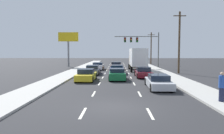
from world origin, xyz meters
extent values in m
plane|color=#2B2B2D|center=(0.00, 25.00, 0.00)|extent=(140.00, 140.00, 0.00)
cube|color=#B2AFA8|center=(6.60, 20.00, 0.07)|extent=(2.70, 80.00, 0.14)
cube|color=#B2AFA8|center=(-6.60, 20.00, 0.07)|extent=(2.70, 80.00, 0.14)
cube|color=silver|center=(-1.70, -1.15, 0.00)|extent=(0.14, 2.00, 0.01)
cube|color=silver|center=(-1.70, 3.85, 0.00)|extent=(0.14, 2.00, 0.01)
cube|color=silver|center=(-1.70, 8.85, 0.00)|extent=(0.14, 2.00, 0.01)
cube|color=silver|center=(-1.70, 13.85, 0.00)|extent=(0.14, 2.00, 0.01)
cube|color=silver|center=(-1.70, 18.85, 0.00)|extent=(0.14, 2.00, 0.01)
cube|color=silver|center=(-1.70, 23.85, 0.00)|extent=(0.14, 2.00, 0.01)
cube|color=silver|center=(-1.70, 28.85, 0.00)|extent=(0.14, 2.00, 0.01)
cube|color=silver|center=(-1.70, 33.85, 0.00)|extent=(0.14, 2.00, 0.01)
cube|color=silver|center=(-1.70, 38.85, 0.00)|extent=(0.14, 2.00, 0.01)
cube|color=silver|center=(-1.70, 43.85, 0.00)|extent=(0.14, 2.00, 0.01)
cube|color=silver|center=(-1.70, 48.85, 0.00)|extent=(0.14, 2.00, 0.01)
cube|color=silver|center=(1.70, -1.15, 0.00)|extent=(0.14, 2.00, 0.01)
cube|color=silver|center=(1.70, 3.85, 0.00)|extent=(0.14, 2.00, 0.01)
cube|color=silver|center=(1.70, 8.85, 0.00)|extent=(0.14, 2.00, 0.01)
cube|color=silver|center=(1.70, 13.85, 0.00)|extent=(0.14, 2.00, 0.01)
cube|color=silver|center=(1.70, 18.85, 0.00)|extent=(0.14, 2.00, 0.01)
cube|color=silver|center=(1.70, 23.85, 0.00)|extent=(0.14, 2.00, 0.01)
cube|color=silver|center=(1.70, 28.85, 0.00)|extent=(0.14, 2.00, 0.01)
cube|color=silver|center=(1.70, 33.85, 0.00)|extent=(0.14, 2.00, 0.01)
cube|color=silver|center=(1.70, 38.85, 0.00)|extent=(0.14, 2.00, 0.01)
cube|color=silver|center=(1.70, 43.85, 0.00)|extent=(0.14, 2.00, 0.01)
cube|color=silver|center=(1.70, 48.85, 0.00)|extent=(0.14, 2.00, 0.01)
cube|color=white|center=(-3.32, 25.23, 0.48)|extent=(1.86, 4.70, 0.67)
cube|color=#192333|center=(-3.32, 25.32, 1.04)|extent=(1.61, 2.06, 0.45)
cylinder|color=black|center=(-4.15, 27.03, 0.32)|extent=(0.23, 0.64, 0.64)
cylinder|color=black|center=(-2.45, 27.02, 0.32)|extent=(0.23, 0.64, 0.64)
cylinder|color=black|center=(-4.18, 23.45, 0.32)|extent=(0.23, 0.64, 0.64)
cylinder|color=black|center=(-2.49, 23.44, 0.32)|extent=(0.23, 0.64, 0.64)
cube|color=slate|center=(-3.35, 17.94, 0.45)|extent=(1.86, 4.59, 0.61)
cube|color=#192333|center=(-3.35, 17.60, 1.01)|extent=(1.61, 2.15, 0.51)
cylinder|color=black|center=(-4.22, 19.65, 0.32)|extent=(0.23, 0.64, 0.64)
cylinder|color=black|center=(-2.55, 19.68, 0.32)|extent=(0.23, 0.64, 0.64)
cylinder|color=black|center=(-4.16, 16.20, 0.32)|extent=(0.23, 0.64, 0.64)
cylinder|color=black|center=(-2.49, 16.22, 0.32)|extent=(0.23, 0.64, 0.64)
cube|color=yellow|center=(-3.30, 11.05, 0.46)|extent=(1.89, 4.15, 0.63)
cube|color=#192333|center=(-3.30, 11.05, 1.03)|extent=(1.63, 1.80, 0.51)
cylinder|color=black|center=(-4.13, 12.57, 0.32)|extent=(0.23, 0.64, 0.64)
cylinder|color=black|center=(-2.43, 12.54, 0.32)|extent=(0.23, 0.64, 0.64)
cylinder|color=black|center=(-4.18, 9.55, 0.32)|extent=(0.23, 0.64, 0.64)
cylinder|color=black|center=(-2.47, 9.53, 0.32)|extent=(0.23, 0.64, 0.64)
cube|color=orange|center=(-0.14, 26.16, 0.47)|extent=(1.91, 4.06, 0.66)
cube|color=#192333|center=(-0.14, 26.14, 1.07)|extent=(1.67, 2.10, 0.53)
cylinder|color=black|center=(-1.03, 27.62, 0.32)|extent=(0.23, 0.64, 0.64)
cylinder|color=black|center=(0.72, 27.64, 0.32)|extent=(0.23, 0.64, 0.64)
cylinder|color=black|center=(-0.99, 24.68, 0.32)|extent=(0.23, 0.64, 0.64)
cylinder|color=black|center=(0.75, 24.70, 0.32)|extent=(0.23, 0.64, 0.64)
cube|color=#1E389E|center=(0.00, 18.85, 0.47)|extent=(1.92, 4.67, 0.66)
cube|color=#192333|center=(0.00, 18.88, 1.01)|extent=(1.68, 2.22, 0.41)
cylinder|color=black|center=(-0.88, 20.63, 0.32)|extent=(0.22, 0.64, 0.64)
cylinder|color=black|center=(0.89, 20.63, 0.32)|extent=(0.22, 0.64, 0.64)
cylinder|color=black|center=(-0.90, 17.07, 0.32)|extent=(0.22, 0.64, 0.64)
cylinder|color=black|center=(0.88, 17.07, 0.32)|extent=(0.22, 0.64, 0.64)
cube|color=#196B38|center=(0.04, 12.00, 0.49)|extent=(1.84, 4.16, 0.70)
cube|color=#192333|center=(0.04, 12.00, 1.05)|extent=(1.59, 1.88, 0.42)
cylinder|color=black|center=(-0.81, 13.51, 0.32)|extent=(0.23, 0.64, 0.64)
cylinder|color=black|center=(0.84, 13.53, 0.32)|extent=(0.23, 0.64, 0.64)
cylinder|color=black|center=(-0.76, 10.47, 0.32)|extent=(0.23, 0.64, 0.64)
cylinder|color=black|center=(0.89, 10.50, 0.32)|extent=(0.23, 0.64, 0.64)
cube|color=white|center=(3.34, 22.17, 2.29)|extent=(2.33, 6.99, 2.68)
cube|color=red|center=(3.34, 18.69, 2.43)|extent=(2.08, 0.05, 0.36)
cube|color=tan|center=(3.32, 26.58, 1.37)|extent=(2.23, 1.85, 2.13)
cylinder|color=black|center=(2.22, 26.58, 0.48)|extent=(0.30, 0.96, 0.96)
cylinder|color=black|center=(4.43, 26.59, 0.48)|extent=(0.30, 0.96, 0.96)
cylinder|color=black|center=(2.23, 20.76, 0.48)|extent=(0.30, 0.96, 0.96)
cylinder|color=black|center=(4.45, 20.77, 0.48)|extent=(0.30, 0.96, 0.96)
cube|color=maroon|center=(3.26, 14.30, 0.44)|extent=(1.85, 4.21, 0.60)
cube|color=#192333|center=(3.26, 14.38, 1.01)|extent=(1.61, 1.86, 0.52)
cylinder|color=black|center=(2.40, 15.85, 0.32)|extent=(0.22, 0.64, 0.64)
cylinder|color=black|center=(4.10, 15.86, 0.32)|extent=(0.22, 0.64, 0.64)
cylinder|color=black|center=(2.42, 12.75, 0.32)|extent=(0.22, 0.64, 0.64)
cylinder|color=black|center=(4.12, 12.76, 0.32)|extent=(0.22, 0.64, 0.64)
cube|color=#B7BABF|center=(3.58, 6.46, 0.42)|extent=(1.87, 4.72, 0.56)
cube|color=#192333|center=(3.58, 6.39, 0.94)|extent=(1.62, 2.04, 0.47)
cylinder|color=black|center=(2.77, 8.26, 0.32)|extent=(0.23, 0.64, 0.64)
cylinder|color=black|center=(4.45, 8.24, 0.32)|extent=(0.23, 0.64, 0.64)
cylinder|color=black|center=(2.71, 4.67, 0.32)|extent=(0.23, 0.64, 0.64)
cylinder|color=black|center=(4.40, 4.65, 0.32)|extent=(0.23, 0.64, 0.64)
cylinder|color=#595B56|center=(8.14, 30.30, 3.45)|extent=(0.20, 0.20, 6.91)
cylinder|color=#595B56|center=(3.84, 30.30, 6.11)|extent=(8.61, 0.14, 0.14)
cube|color=black|center=(3.95, 30.30, 5.46)|extent=(0.40, 0.56, 0.95)
sphere|color=red|center=(3.95, 29.99, 5.76)|extent=(0.20, 0.20, 0.20)
sphere|color=orange|center=(3.95, 29.99, 5.46)|extent=(0.20, 0.20, 0.20)
sphere|color=green|center=(3.95, 29.99, 5.16)|extent=(0.20, 0.20, 0.20)
cube|color=black|center=(2.76, 30.30, 5.46)|extent=(0.40, 0.56, 0.95)
sphere|color=red|center=(2.76, 29.99, 5.76)|extent=(0.20, 0.20, 0.20)
sphere|color=orange|center=(2.76, 29.99, 5.46)|extent=(0.20, 0.20, 0.20)
sphere|color=green|center=(2.76, 29.99, 5.16)|extent=(0.20, 0.20, 0.20)
cube|color=black|center=(1.58, 30.30, 5.46)|extent=(0.40, 0.56, 0.95)
sphere|color=red|center=(1.58, 29.99, 5.76)|extent=(0.20, 0.20, 0.20)
sphere|color=orange|center=(1.58, 29.99, 5.46)|extent=(0.20, 0.20, 0.20)
sphere|color=green|center=(1.58, 29.99, 5.16)|extent=(0.20, 0.20, 0.20)
cylinder|color=brown|center=(8.97, 19.27, 4.42)|extent=(0.28, 0.28, 8.84)
cube|color=brown|center=(8.97, 19.27, 8.24)|extent=(1.80, 0.12, 0.12)
cylinder|color=brown|center=(8.66, 42.60, 4.00)|extent=(0.28, 0.28, 8.01)
cube|color=brown|center=(8.66, 42.60, 7.41)|extent=(1.80, 0.12, 0.12)
cylinder|color=slate|center=(-10.16, 32.72, 2.64)|extent=(0.36, 0.36, 5.28)
cube|color=yellow|center=(-10.16, 32.72, 6.23)|extent=(4.19, 0.20, 1.90)
cylinder|color=#1E233F|center=(6.30, 1.02, 0.55)|extent=(0.32, 0.32, 0.83)
cylinder|color=#264CA5|center=(6.30, 1.02, 1.33)|extent=(0.38, 0.38, 0.72)
sphere|color=tan|center=(6.30, 1.02, 1.80)|extent=(0.22, 0.22, 0.22)
camera|label=1|loc=(0.03, -11.73, 3.11)|focal=34.14mm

